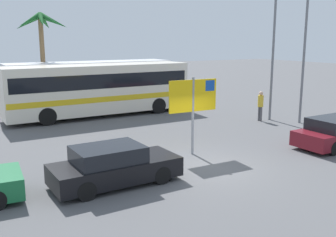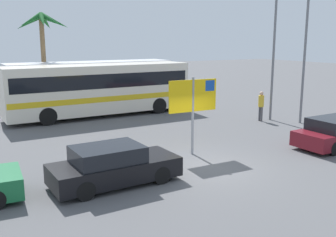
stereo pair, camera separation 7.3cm
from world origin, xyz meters
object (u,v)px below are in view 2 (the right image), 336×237
ferry_sign (194,99)px  car_black (113,166)px  bus_front_coach (100,87)px  bus_rear_coach (92,82)px  pedestrian_near_sign (261,104)px

ferry_sign → car_black: size_ratio=0.76×
ferry_sign → car_black: ferry_sign is taller
ferry_sign → bus_front_coach: bearing=94.5°
bus_rear_coach → ferry_sign: (-0.30, -13.01, 0.54)m
ferry_sign → bus_rear_coach: bearing=91.1°
ferry_sign → pedestrian_near_sign: 8.04m
bus_front_coach → bus_rear_coach: size_ratio=1.00×
ferry_sign → car_black: 4.79m
bus_rear_coach → ferry_sign: 13.03m
bus_front_coach → pedestrian_near_sign: (7.47, -6.27, -0.76)m
bus_front_coach → car_black: bearing=-108.8°
ferry_sign → pedestrian_near_sign: ferry_sign is taller
bus_front_coach → bus_rear_coach: bearing=78.5°
bus_front_coach → car_black: size_ratio=2.69×
pedestrian_near_sign → bus_rear_coach: bearing=-46.8°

